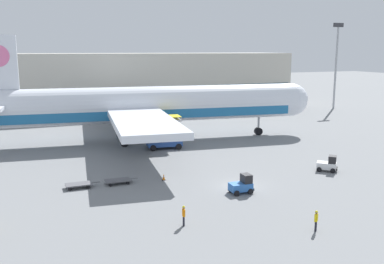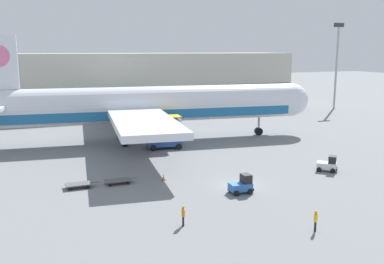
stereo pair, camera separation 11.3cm
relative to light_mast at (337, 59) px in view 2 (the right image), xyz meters
name	(u,v)px [view 2 (the right image)]	position (x,y,z in m)	size (l,w,h in m)	color
ground_plane	(240,186)	(-52.62, -47.35, -12.49)	(400.00, 400.00, 0.00)	slate
terminal_building	(117,82)	(-52.19, 17.88, -5.50)	(90.00, 18.20, 14.00)	#BCB7A8
light_mast	(337,59)	(0.00, 0.00, 0.00)	(2.80, 0.50, 21.37)	#9EA0A5
airplane_main	(142,106)	(-56.17, -20.41, -6.65)	(57.96, 48.62, 17.00)	silver
scissor_lift_loader	(164,136)	(-54.52, -26.49, -10.57)	(5.53, 3.92, 4.97)	#284C99
baggage_tug_foreground	(242,185)	(-53.51, -49.49, -11.61)	(2.50, 1.70, 2.00)	#2D66B7
baggage_tug_far	(328,164)	(-39.66, -46.22, -11.61)	(2.76, 2.71, 2.00)	silver
baggage_dolly_lead	(79,184)	(-69.23, -41.34, -12.10)	(3.71, 1.54, 0.48)	#56565B
baggage_dolly_second	(118,180)	(-64.96, -41.52, -12.10)	(3.71, 1.54, 0.48)	#56565B
ground_crew_near	(183,214)	(-62.27, -55.19, -11.42)	(0.28, 0.56, 1.81)	black
ground_crew_far	(316,219)	(-52.49, -60.33, -11.42)	(0.47, 0.39, 1.81)	black
traffic_cone_near	(164,177)	(-59.74, -42.08, -12.13)	(0.40, 0.40, 0.74)	black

